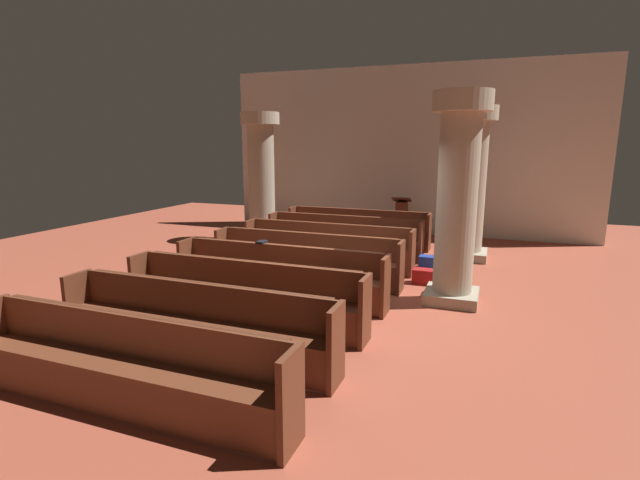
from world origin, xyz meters
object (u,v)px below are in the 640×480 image
kneeler_box_red (423,276)px  pillar_aisle_side (470,181)px  pew_row_3 (306,256)px  pew_row_2 (327,244)px  pew_row_6 (195,321)px  lectern (401,220)px  hymn_book (262,242)px  pew_row_1 (344,234)px  pillar_aisle_rear (457,196)px  kneeler_box_blue (428,262)px  pew_row_0 (358,226)px  pew_row_5 (243,292)px  pew_row_4 (279,272)px  pillar_far_side (261,175)px  pew_row_7 (123,362)px

kneeler_box_red → pillar_aisle_side: bearing=75.8°
pew_row_3 → pew_row_2: bearing=90.0°
pew_row_3 → pew_row_6: 3.33m
lectern → hymn_book: lectern is taller
pew_row_1 → pillar_aisle_rear: 3.72m
kneeler_box_blue → pillar_aisle_side: bearing=60.6°
pew_row_0 → pillar_aisle_rear: pillar_aisle_rear is taller
pew_row_0 → pillar_aisle_rear: (2.57, -3.51, 1.21)m
hymn_book → pew_row_5: bearing=-73.3°
pew_row_0 → pew_row_1: bearing=-90.0°
pew_row_1 → pew_row_5: same height
pew_row_4 → pew_row_0: bearing=90.0°
lectern → kneeler_box_blue: (1.13, -2.94, -0.33)m
pillar_far_side → pillar_aisle_rear: bearing=-33.3°
pew_row_4 → hymn_book: hymn_book is taller
pew_row_6 → pillar_aisle_rear: (2.57, 3.14, 1.21)m
pew_row_7 → pew_row_0: bearing=90.0°
pew_row_7 → hymn_book: size_ratio=17.76×
pew_row_7 → hymn_book: bearing=96.3°
lectern → pew_row_7: bearing=-95.0°
pew_row_1 → pew_row_0: bearing=90.0°
pillar_aisle_rear → hymn_book: size_ratio=16.35×
pew_row_0 → pew_row_3: size_ratio=1.00×
pillar_aisle_side → pillar_aisle_rear: 3.09m
pew_row_4 → lectern: (0.80, 5.81, -0.02)m
pew_row_5 → pillar_aisle_rear: 3.49m
pew_row_5 → pew_row_0: bearing=90.0°
pew_row_3 → pillar_aisle_rear: (2.57, -0.18, 1.21)m
pew_row_7 → lectern: bearing=85.0°
pew_row_1 → kneeler_box_red: (2.00, -1.57, -0.34)m
pillar_aisle_rear → pew_row_0: bearing=126.2°
pew_row_3 → pillar_far_side: 4.22m
pew_row_2 → pillar_far_side: 3.47m
pew_row_3 → pillar_aisle_rear: pillar_aisle_rear is taller
pew_row_3 → hymn_book: size_ratio=17.76×
pew_row_6 → lectern: (0.80, 8.03, -0.02)m
pew_row_4 → kneeler_box_blue: bearing=56.1°
pew_row_5 → pillar_aisle_rear: size_ratio=1.09×
pew_row_4 → pillar_aisle_side: pillar_aisle_side is taller
pew_row_1 → pillar_far_side: pillar_far_side is taller
pew_row_3 → pillar_aisle_side: size_ratio=1.09×
pew_row_1 → pew_row_5: (0.00, -4.44, 0.00)m
pillar_aisle_side → lectern: 2.81m
pew_row_5 → pillar_aisle_rear: (2.57, 2.03, 1.21)m
pew_row_3 → pew_row_1: bearing=90.0°
pillar_aisle_side → kneeler_box_blue: (-0.64, -1.14, -1.56)m
pew_row_7 → kneeler_box_red: pew_row_7 is taller
pew_row_4 → pillar_aisle_rear: 2.99m
pew_row_4 → pillar_aisle_side: size_ratio=1.09×
pew_row_5 → pew_row_6: 1.11m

